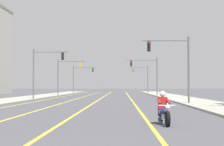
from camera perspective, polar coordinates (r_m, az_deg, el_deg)
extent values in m
cube|color=yellow|center=(51.18, -1.57, -3.92)|extent=(0.16, 100.00, 0.01)
cube|color=yellow|center=(51.43, -4.95, -3.90)|extent=(0.16, 100.00, 0.01)
cube|color=yellow|center=(51.13, 2.84, -3.92)|extent=(0.16, 100.00, 0.01)
cube|color=yellow|center=(51.92, -8.74, -3.87)|extent=(0.16, 100.00, 0.01)
cube|color=#9E998E|center=(46.73, 10.82, -3.98)|extent=(4.40, 110.00, 0.14)
cube|color=#9E998E|center=(47.75, -13.66, -3.92)|extent=(4.40, 110.00, 0.14)
cylinder|color=black|center=(15.09, 8.76, -7.21)|extent=(0.17, 0.65, 0.64)
cylinder|color=black|center=(16.61, 7.66, -6.74)|extent=(0.17, 0.65, 0.64)
cylinder|color=silver|center=(15.16, 8.68, -5.99)|extent=(0.10, 0.33, 0.68)
sphere|color=white|center=(15.01, 8.79, -5.32)|extent=(0.20, 0.20, 0.20)
cylinder|color=silver|center=(15.20, 8.63, -5.09)|extent=(0.70, 0.10, 0.04)
ellipsoid|color=navy|center=(15.71, 8.26, -5.98)|extent=(0.36, 0.58, 0.28)
cube|color=silver|center=(15.84, 8.18, -6.78)|extent=(0.27, 0.46, 0.24)
cube|color=black|center=(16.14, 7.96, -6.09)|extent=(0.32, 0.54, 0.12)
cube|color=navy|center=(16.54, 7.69, -5.72)|extent=(0.23, 0.37, 0.08)
cylinder|color=silver|center=(16.22, 7.42, -6.93)|extent=(0.12, 0.55, 0.08)
cube|color=maroon|center=(16.08, 7.98, -4.75)|extent=(0.38, 0.27, 0.56)
sphere|color=silver|center=(16.05, 7.98, -3.29)|extent=(0.26, 0.26, 0.26)
cylinder|color=navy|center=(16.00, 8.57, -6.13)|extent=(0.17, 0.45, 0.30)
cylinder|color=navy|center=(15.85, 8.78, -7.25)|extent=(0.12, 0.16, 0.35)
cylinder|color=maroon|center=(15.86, 8.87, -4.42)|extent=(0.14, 0.53, 0.27)
cylinder|color=navy|center=(15.94, 7.58, -6.14)|extent=(0.17, 0.45, 0.30)
cylinder|color=navy|center=(15.79, 7.64, -7.28)|extent=(0.12, 0.16, 0.35)
cylinder|color=maroon|center=(15.79, 7.44, -4.44)|extent=(0.14, 0.53, 0.27)
cylinder|color=#56565B|center=(33.76, 12.01, 0.41)|extent=(0.18, 0.18, 6.20)
cylinder|color=#56565B|center=(33.61, 8.39, 5.10)|extent=(4.28, 0.20, 0.11)
cube|color=black|center=(33.37, 5.84, 4.19)|extent=(0.30, 0.25, 0.90)
sphere|color=red|center=(33.25, 5.86, 4.73)|extent=(0.18, 0.18, 0.18)
sphere|color=black|center=(33.22, 5.87, 4.22)|extent=(0.18, 0.18, 0.18)
sphere|color=black|center=(33.19, 5.87, 3.70)|extent=(0.18, 0.18, 0.18)
cylinder|color=#56565B|center=(45.31, -12.29, -0.20)|extent=(0.18, 0.18, 6.20)
cylinder|color=#56565B|center=(44.99, -9.65, 3.30)|extent=(4.23, 0.20, 0.11)
cube|color=black|center=(44.65, -7.80, 2.62)|extent=(0.30, 0.25, 0.90)
sphere|color=red|center=(44.83, -7.76, 2.99)|extent=(0.18, 0.18, 0.18)
sphere|color=black|center=(44.80, -7.76, 2.61)|extent=(0.18, 0.18, 0.18)
sphere|color=black|center=(44.78, -7.76, 2.23)|extent=(0.18, 0.18, 0.18)
cylinder|color=#56565B|center=(58.64, 7.13, -0.64)|extent=(0.18, 0.18, 6.20)
cylinder|color=#56565B|center=(58.53, 4.73, 2.05)|extent=(4.91, 0.20, 0.11)
cube|color=black|center=(58.39, 3.04, 1.52)|extent=(0.30, 0.25, 0.90)
sphere|color=red|center=(58.25, 3.05, 1.82)|extent=(0.18, 0.18, 0.18)
sphere|color=black|center=(58.23, 3.05, 1.52)|extent=(0.18, 0.18, 0.18)
sphere|color=black|center=(58.21, 3.05, 1.23)|extent=(0.18, 0.18, 0.18)
cylinder|color=#56565B|center=(61.76, -8.53, -0.70)|extent=(0.18, 0.18, 6.20)
cylinder|color=#56565B|center=(61.58, -6.44, 1.85)|extent=(4.52, 0.20, 0.11)
cube|color=#B79319|center=(61.38, -4.97, 1.35)|extent=(0.30, 0.25, 0.90)
sphere|color=red|center=(61.56, -4.96, 1.62)|extent=(0.18, 0.18, 0.18)
sphere|color=black|center=(61.54, -4.96, 1.34)|extent=(0.18, 0.18, 0.18)
sphere|color=black|center=(61.52, -4.96, 1.06)|extent=(0.18, 0.18, 0.18)
cylinder|color=#56565B|center=(81.94, 5.67, -1.04)|extent=(0.18, 0.18, 6.20)
cylinder|color=#56565B|center=(82.03, 4.30, 0.88)|extent=(3.91, 0.35, 0.11)
cube|color=#B79319|center=(82.03, 3.35, 0.49)|extent=(0.31, 0.26, 0.90)
sphere|color=red|center=(81.89, 3.34, 0.71)|extent=(0.18, 0.18, 0.18)
sphere|color=black|center=(81.87, 3.34, 0.50)|extent=(0.18, 0.18, 0.18)
sphere|color=black|center=(81.86, 3.34, 0.29)|extent=(0.18, 0.18, 0.18)
cylinder|color=#56565B|center=(83.13, -6.12, -1.05)|extent=(0.18, 0.18, 6.20)
cylinder|color=#56565B|center=(82.76, -4.32, 0.85)|extent=(5.30, 0.42, 0.11)
cube|color=black|center=(82.46, -3.04, 0.48)|extent=(0.31, 0.26, 0.90)
sphere|color=red|center=(82.63, -3.03, 0.68)|extent=(0.18, 0.18, 0.18)
sphere|color=black|center=(82.62, -3.03, 0.47)|extent=(0.18, 0.18, 0.18)
sphere|color=black|center=(82.60, -3.03, 0.27)|extent=(0.18, 0.18, 0.18)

